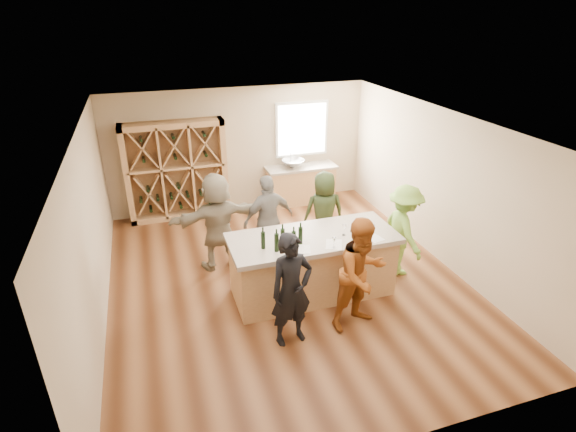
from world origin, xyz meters
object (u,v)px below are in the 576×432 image
object	(u,v)px
wine_bottle_b	(277,243)
person_far_mid	(269,219)
wine_bottle_c	(283,237)
tasting_counter_base	(312,267)
wine_bottle_a	(263,240)
wine_rack	(177,171)
wine_bottle_e	(300,235)
sink	(293,163)
person_near_left	(291,290)
person_far_left	(218,221)
wine_bottle_d	(294,240)
person_server	(403,230)
person_far_right	(324,212)
person_near_right	(362,274)

from	to	relation	value
wine_bottle_b	person_far_mid	bearing A→B (deg)	78.96
wine_bottle_b	wine_bottle_c	xyz separation A→B (m)	(0.14, 0.14, -0.00)
tasting_counter_base	wine_bottle_a	distance (m)	1.13
wine_bottle_b	wine_rack	bearing A→B (deg)	105.29
wine_rack	wine_bottle_e	xyz separation A→B (m)	(1.52, -3.93, 0.12)
sink	tasting_counter_base	size ratio (longest dim) A/B	0.21
person_near_left	person_far_left	size ratio (longest dim) A/B	0.94
wine_rack	wine_bottle_a	distance (m)	4.01
wine_bottle_d	person_server	world-z (taller)	person_server
wine_bottle_c	person_far_mid	bearing A→B (deg)	83.39
wine_rack	wine_bottle_e	world-z (taller)	wine_rack
wine_bottle_e	wine_bottle_b	bearing A→B (deg)	-164.98
wine_bottle_a	person_far_mid	bearing A→B (deg)	71.36
wine_bottle_e	tasting_counter_base	bearing A→B (deg)	30.63
person_far_right	person_far_left	distance (m)	2.05
wine_bottle_d	person_server	bearing A→B (deg)	10.33
wine_rack	person_far_right	size ratio (longest dim) A/B	1.35
person_far_left	wine_bottle_a	bearing A→B (deg)	99.63
wine_bottle_a	person_near_right	distance (m)	1.55
person_server	person_far_right	xyz separation A→B (m)	(-1.03, 1.18, -0.02)
tasting_counter_base	wine_bottle_e	bearing A→B (deg)	-149.37
sink	person_server	xyz separation A→B (m)	(0.85, -3.56, -0.18)
person_near_left	person_far_right	bearing A→B (deg)	49.54
wine_rack	tasting_counter_base	bearing A→B (deg)	-64.45
wine_bottle_b	person_far_left	xyz separation A→B (m)	(-0.63, 1.62, -0.31)
wine_bottle_a	person_far_right	xyz separation A→B (m)	(1.59, 1.45, -0.40)
tasting_counter_base	wine_bottle_a	bearing A→B (deg)	-171.19
wine_rack	person_far_left	distance (m)	2.48
person_near_right	person_server	size ratio (longest dim) A/B	1.05
person_near_left	person_far_left	xyz separation A→B (m)	(-0.62, 2.36, 0.05)
person_near_left	person_near_right	xyz separation A→B (m)	(1.09, 0.04, 0.02)
wine_rack	tasting_counter_base	size ratio (longest dim) A/B	0.85
person_server	wine_bottle_a	bearing A→B (deg)	97.88
person_near_right	person_server	distance (m)	1.76
wine_rack	person_far_left	world-z (taller)	wine_rack
wine_bottle_c	person_near_left	xyz separation A→B (m)	(-0.15, -0.88, -0.36)
person_far_right	wine_bottle_b	bearing A→B (deg)	55.44
wine_bottle_d	person_far_right	size ratio (longest dim) A/B	0.17
wine_bottle_a	wine_bottle_d	bearing A→B (deg)	-15.98
sink	person_near_left	size ratio (longest dim) A/B	0.31
wine_bottle_c	wine_bottle_d	size ratio (longest dim) A/B	1.02
wine_rack	person_near_left	distance (m)	4.91
wine_bottle_e	sink	bearing A→B (deg)	73.05
wine_bottle_e	person_far_mid	distance (m)	1.47
person_near_left	person_server	size ratio (longest dim) A/B	1.03
wine_bottle_b	person_far_mid	xyz separation A→B (m)	(0.30, 1.53, -0.37)
wine_rack	person_far_mid	size ratio (longest dim) A/B	1.29
wine_bottle_c	wine_bottle_b	bearing A→B (deg)	-135.07
wine_rack	wine_bottle_c	size ratio (longest dim) A/B	7.84
person_near_right	person_far_right	world-z (taller)	person_near_right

